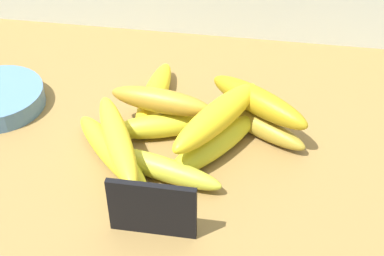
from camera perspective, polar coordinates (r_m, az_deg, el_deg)
name	(u,v)px	position (r cm, az deg, el deg)	size (l,w,h in cm)	color
counter_top	(171,175)	(80.47, -2.17, -4.90)	(110.00, 76.00, 3.00)	olive
chalkboard_sign	(151,211)	(68.72, -4.20, -8.47)	(11.00, 1.80, 8.40)	black
banana_0	(159,168)	(77.11, -3.44, -4.09)	(18.82, 3.40, 3.40)	gold
banana_1	(154,97)	(89.61, -3.93, 3.24)	(18.87, 3.78, 3.78)	yellow
banana_2	(259,126)	(84.57, 6.89, 0.26)	(16.36, 3.30, 3.30)	olive
banana_3	(214,145)	(80.19, 2.24, -1.71)	(17.72, 3.95, 3.95)	gold
banana_4	(111,154)	(79.70, -8.32, -2.62)	(18.97, 3.71, 3.71)	gold
banana_5	(162,126)	(83.74, -3.08, 0.25)	(15.77, 3.71, 3.71)	gold
banana_6	(160,101)	(82.54, -3.27, 2.82)	(15.60, 3.68, 3.68)	#A97C25
banana_7	(217,116)	(78.66, 2.62, 1.20)	(19.34, 4.23, 4.23)	yellow
banana_8	(117,139)	(76.43, -7.68, -1.13)	(19.69, 3.46, 3.46)	yellow
banana_9	(259,101)	(83.24, 6.87, 2.73)	(17.59, 4.03, 4.03)	#A78916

